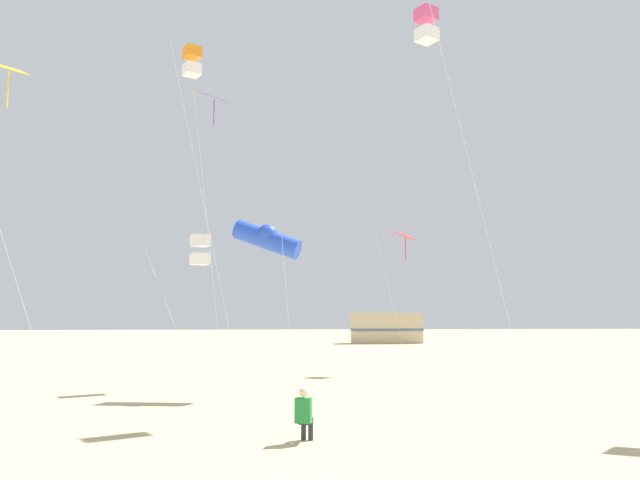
% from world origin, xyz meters
% --- Properties ---
extents(kite_flyer_standing, '(0.44, 0.56, 1.16)m').
position_xyz_m(kite_flyer_standing, '(-0.74, 5.94, 0.61)').
color(kite_flyer_standing, '#238438').
rests_on(kite_flyer_standing, ground).
extents(kite_box_rainbow, '(3.48, 3.12, 12.84)m').
position_xyz_m(kite_box_rainbow, '(3.58, 11.60, 12.23)').
color(kite_box_rainbow, silver).
rests_on(kite_box_rainbow, ground).
extents(kite_box_white, '(2.39, 2.39, 5.69)m').
position_xyz_m(kite_box_white, '(-4.21, 15.90, 5.11)').
color(kite_box_white, silver).
rests_on(kite_box_white, ground).
extents(kite_box_orange, '(2.68, 2.55, 13.11)m').
position_xyz_m(kite_box_orange, '(-4.68, 15.85, 12.51)').
color(kite_box_orange, silver).
rests_on(kite_box_orange, ground).
extents(kite_diamond_violet, '(1.43, 1.37, 11.80)m').
position_xyz_m(kite_diamond_violet, '(-3.94, 17.19, 11.05)').
color(kite_diamond_violet, silver).
rests_on(kite_diamond_violet, ground).
extents(kite_tube_blue, '(2.59, 1.73, 6.04)m').
position_xyz_m(kite_tube_blue, '(-1.66, 13.92, 5.34)').
color(kite_tube_blue, silver).
rests_on(kite_tube_blue, ground).
extents(kite_diamond_scarlet, '(2.02, 2.02, 6.68)m').
position_xyz_m(kite_diamond_scarlet, '(4.89, 21.58, 6.25)').
color(kite_diamond_scarlet, silver).
rests_on(kite_diamond_scarlet, ground).
extents(kite_diamond_gold, '(3.01, 2.78, 10.01)m').
position_xyz_m(kite_diamond_gold, '(-9.11, 10.18, 9.38)').
color(kite_diamond_gold, silver).
rests_on(kite_diamond_gold, ground).
extents(rv_van_tan, '(6.48, 2.46, 2.80)m').
position_xyz_m(rv_van_tan, '(9.10, 49.43, 1.39)').
color(rv_van_tan, '#C6B28C').
rests_on(rv_van_tan, ground).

